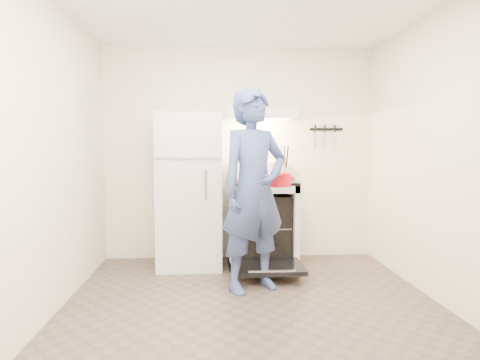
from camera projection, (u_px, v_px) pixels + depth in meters
name	position (u px, v px, depth m)	size (l,w,h in m)	color
floor	(255.00, 313.00, 3.44)	(3.60, 3.60, 0.00)	brown
back_wall	(240.00, 154.00, 5.13)	(3.20, 0.02, 2.50)	#F1E8CC
refrigerator	(190.00, 191.00, 4.77)	(0.70, 0.70, 1.70)	silver
stove_body	(262.00, 224.00, 4.88)	(0.76, 0.65, 0.92)	silver
cooktop	(262.00, 182.00, 4.85)	(0.76, 0.65, 0.03)	black
backsplash	(259.00, 171.00, 5.12)	(0.76, 0.07, 0.20)	silver
oven_door	(268.00, 267.00, 4.32)	(0.70, 0.54, 0.04)	black
oven_rack	(262.00, 225.00, 4.89)	(0.60, 0.52, 0.01)	slate
range_hood	(261.00, 114.00, 4.86)	(0.76, 0.50, 0.12)	silver
knife_strip	(326.00, 129.00, 5.16)	(0.40, 0.02, 0.03)	black
pizza_stone	(258.00, 226.00, 4.79)	(0.32, 0.32, 0.02)	#906B51
tea_kettle	(250.00, 167.00, 5.05)	(0.24, 0.20, 0.30)	silver
utensil_jar	(286.00, 174.00, 4.64)	(0.09, 0.09, 0.13)	silver
person	(254.00, 190.00, 3.94)	(0.68, 0.45, 1.87)	navy
dutch_oven	(278.00, 180.00, 4.24)	(0.32, 0.25, 0.22)	red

